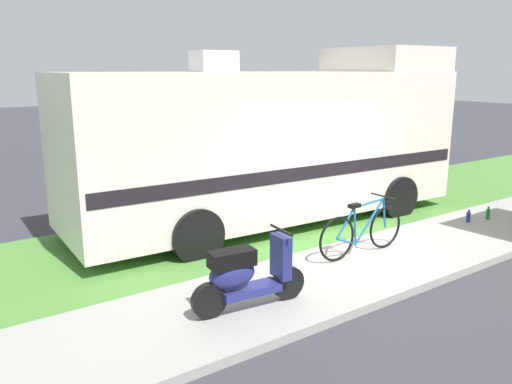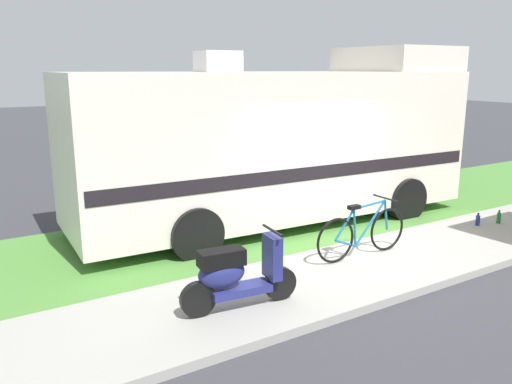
# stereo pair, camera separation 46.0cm
# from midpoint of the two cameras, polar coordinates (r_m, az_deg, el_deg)

# --- Properties ---
(ground_plane) EXTENTS (80.00, 80.00, 0.00)m
(ground_plane) POSITION_cam_midpoint_polar(r_m,az_deg,el_deg) (9.15, 6.48, -5.96)
(ground_plane) COLOR #38383D
(sidewalk) EXTENTS (24.00, 2.00, 0.12)m
(sidewalk) POSITION_cam_midpoint_polar(r_m,az_deg,el_deg) (8.34, 12.02, -7.72)
(sidewalk) COLOR #9E9B93
(sidewalk) RESTS_ON ground
(grass_strip) EXTENTS (24.00, 3.40, 0.08)m
(grass_strip) POSITION_cam_midpoint_polar(r_m,az_deg,el_deg) (10.25, 0.91, -3.50)
(grass_strip) COLOR #4C8438
(grass_strip) RESTS_ON ground
(motorhome_rv) EXTENTS (7.98, 2.83, 3.48)m
(motorhome_rv) POSITION_cam_midpoint_polar(r_m,az_deg,el_deg) (10.10, 0.67, 5.62)
(motorhome_rv) COLOR silver
(motorhome_rv) RESTS_ON ground
(scooter) EXTENTS (1.55, 0.51, 0.97)m
(scooter) POSITION_cam_midpoint_polar(r_m,az_deg,el_deg) (6.39, -3.23, -9.10)
(scooter) COLOR black
(scooter) RESTS_ON ground
(bicycle) EXTENTS (1.80, 0.52, 0.91)m
(bicycle) POSITION_cam_midpoint_polar(r_m,az_deg,el_deg) (8.36, 10.12, -4.25)
(bicycle) COLOR black
(bicycle) RESTS_ON ground
(pickup_truck_near) EXTENTS (5.15, 2.28, 1.76)m
(pickup_truck_near) POSITION_cam_midpoint_polar(r_m,az_deg,el_deg) (16.61, 7.42, 6.12)
(pickup_truck_near) COLOR #1E478C
(pickup_truck_near) RESTS_ON ground
(bottle_green) EXTENTS (0.08, 0.08, 0.26)m
(bottle_green) POSITION_cam_midpoint_polar(r_m,az_deg,el_deg) (11.11, 23.24, -2.26)
(bottle_green) COLOR #19722D
(bottle_green) RESTS_ON ground
(bottle_spare) EXTENTS (0.08, 0.08, 0.24)m
(bottle_spare) POSITION_cam_midpoint_polar(r_m,az_deg,el_deg) (10.78, 21.34, -2.58)
(bottle_spare) COLOR navy
(bottle_spare) RESTS_ON ground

